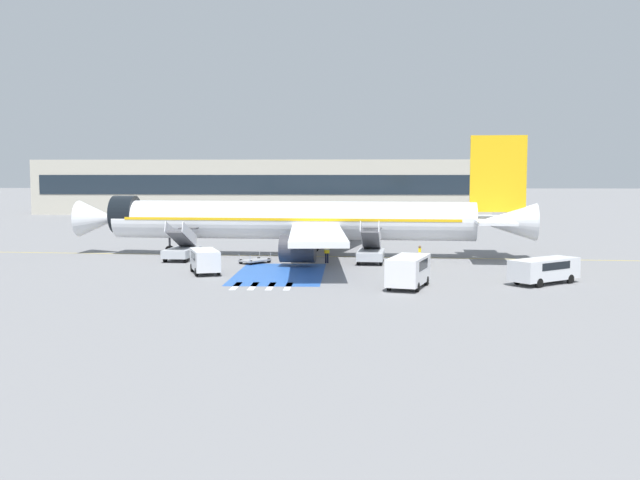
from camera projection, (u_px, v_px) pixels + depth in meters
ground_plane at (293, 255)px, 70.07m from camera, size 600.00×600.00×0.00m
apron_leadline_yellow at (292, 256)px, 69.47m from camera, size 77.29×6.43×0.01m
apron_stand_patch_blue at (279, 274)px, 57.27m from camera, size 6.73×12.79×0.01m
apron_walkway_bar_0 at (236, 286)px, 51.15m from camera, size 0.44×3.60×0.01m
apron_walkway_bar_1 at (253, 286)px, 51.10m from camera, size 0.44×3.60×0.01m
apron_walkway_bar_2 at (271, 286)px, 51.05m from camera, size 0.44×3.60×0.01m
apron_walkway_bar_3 at (288, 286)px, 51.00m from camera, size 0.44×3.60×0.01m
airliner at (300, 221)px, 69.08m from camera, size 42.83×36.63×11.03m
boarding_stairs_forward at (182, 250)px, 66.24m from camera, size 2.58×5.37×3.59m
boarding_stairs_aft at (371, 252)px, 64.21m from camera, size 2.58×5.37×3.75m
fuel_tanker at (346, 222)px, 90.13m from camera, size 2.81×9.04×3.60m
service_van_0 at (544, 268)px, 51.98m from camera, size 5.53×4.92×1.78m
service_van_1 at (408, 269)px, 50.16m from camera, size 3.39×5.31×2.13m
service_van_2 at (205, 259)px, 57.32m from camera, size 3.11×4.68×1.84m
baggage_cart at (255, 260)px, 63.90m from camera, size 2.81×2.96×0.87m
ground_crew_0 at (327, 251)px, 63.94m from camera, size 0.48×0.35×1.75m
ground_crew_1 at (420, 255)px, 61.40m from camera, size 0.28×0.45×1.77m
terminal_building at (263, 187)px, 141.29m from camera, size 84.13×12.10×10.08m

